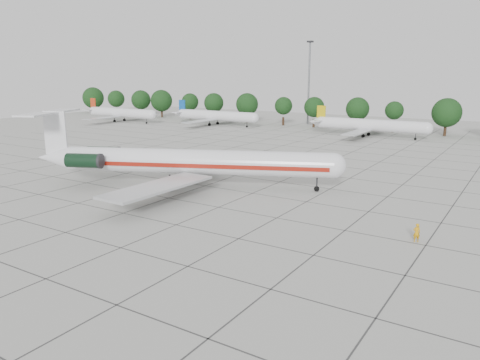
{
  "coord_description": "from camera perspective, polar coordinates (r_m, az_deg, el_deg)",
  "views": [
    {
      "loc": [
        31.55,
        -44.77,
        16.03
      ],
      "look_at": [
        2.39,
        1.09,
        3.5
      ],
      "focal_mm": 35.0,
      "sensor_mm": 36.0,
      "label": 1
    }
  ],
  "objects": [
    {
      "name": "bg_airliner_b",
      "position": [
        146.11,
        -3.0,
        7.82
      ],
      "size": [
        28.24,
        27.2,
        7.4
      ],
      "color": "silver",
      "rests_on": "ground"
    },
    {
      "name": "apron_joints",
      "position": [
        69.46,
        4.5,
        -0.39
      ],
      "size": [
        170.0,
        170.0,
        0.02
      ],
      "primitive_type": "cube",
      "color": "#383838",
      "rests_on": "ground"
    },
    {
      "name": "ground_crew",
      "position": [
        48.5,
        20.73,
        -6.03
      ],
      "size": [
        0.81,
        0.73,
        1.86
      ],
      "primitive_type": "imported",
      "rotation": [
        0.0,
        0.0,
        3.68
      ],
      "color": "orange",
      "rests_on": "ground"
    },
    {
      "name": "bg_airliner_c",
      "position": [
        123.94,
        15.52,
        6.44
      ],
      "size": [
        28.24,
        27.2,
        7.4
      ],
      "color": "silver",
      "rests_on": "ground"
    },
    {
      "name": "floodlight_mast",
      "position": [
        149.99,
        8.41,
        12.18
      ],
      "size": [
        1.6,
        1.6,
        25.45
      ],
      "color": "slate",
      "rests_on": "ground"
    },
    {
      "name": "ground",
      "position": [
        57.06,
        -2.62,
        -3.34
      ],
      "size": [
        260.0,
        260.0,
        0.0
      ],
      "primitive_type": "plane",
      "color": "#A6A69F",
      "rests_on": "ground"
    },
    {
      "name": "tree_line",
      "position": [
        137.15,
        14.14,
        8.4
      ],
      "size": [
        249.86,
        8.44,
        10.22
      ],
      "color": "#332114",
      "rests_on": "ground"
    },
    {
      "name": "bg_airliner_a",
      "position": [
        161.26,
        -14.33,
        7.92
      ],
      "size": [
        28.24,
        27.2,
        7.4
      ],
      "color": "silver",
      "rests_on": "ground"
    },
    {
      "name": "main_airliner",
      "position": [
        67.06,
        -7.39,
        2.31
      ],
      "size": [
        43.13,
        32.38,
        10.56
      ],
      "rotation": [
        0.0,
        0.0,
        0.42
      ],
      "color": "silver",
      "rests_on": "ground"
    }
  ]
}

